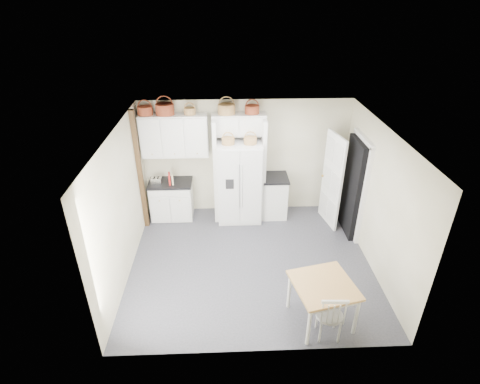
{
  "coord_description": "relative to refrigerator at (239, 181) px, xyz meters",
  "views": [
    {
      "loc": [
        -0.43,
        -5.62,
        4.64
      ],
      "look_at": [
        -0.19,
        0.4,
        1.31
      ],
      "focal_mm": 28.0,
      "sensor_mm": 36.0,
      "label": 1
    }
  ],
  "objects": [
    {
      "name": "fridge_panel_right",
      "position": [
        0.51,
        0.08,
        0.24
      ],
      "size": [
        0.08,
        0.6,
        2.3
      ],
      "primitive_type": "cube",
      "color": "silver",
      "rests_on": "floor"
    },
    {
      "name": "trim_post",
      "position": [
        -2.05,
        -0.27,
        0.39
      ],
      "size": [
        0.09,
        0.09,
        2.6
      ],
      "primitive_type": "cube",
      "color": "#452D16",
      "rests_on": "floor"
    },
    {
      "name": "basket_upper_b",
      "position": [
        -1.49,
        0.21,
        1.55
      ],
      "size": [
        0.37,
        0.37,
        0.22
      ],
      "primitive_type": "cylinder",
      "color": "maroon",
      "rests_on": "upper_cabinet"
    },
    {
      "name": "basket_fridge_b",
      "position": [
        0.22,
        -0.1,
        0.98
      ],
      "size": [
        0.27,
        0.27,
        0.14
      ],
      "primitive_type": "cylinder",
      "color": "brown",
      "rests_on": "refrigerator"
    },
    {
      "name": "base_cab_left",
      "position": [
        -1.52,
        0.08,
        -0.49
      ],
      "size": [
        0.9,
        0.57,
        0.84
      ],
      "primitive_type": "cube",
      "color": "silver",
      "rests_on": "floor"
    },
    {
      "name": "cookbook_cream",
      "position": [
        -1.45,
        0.0,
        0.08
      ],
      "size": [
        0.06,
        0.15,
        0.22
      ],
      "primitive_type": "cube",
      "rotation": [
        0.0,
        0.0,
        0.21
      ],
      "color": "beige",
      "rests_on": "counter_left"
    },
    {
      "name": "floor",
      "position": [
        0.15,
        -1.62,
        -0.91
      ],
      "size": [
        4.5,
        4.5,
        0.0
      ],
      "primitive_type": "plane",
      "color": "#2F2F35",
      "rests_on": "ground"
    },
    {
      "name": "fridge_panel_left",
      "position": [
        -0.51,
        0.08,
        0.24
      ],
      "size": [
        0.08,
        0.6,
        2.3
      ],
      "primitive_type": "cube",
      "color": "silver",
      "rests_on": "floor"
    },
    {
      "name": "wall_right",
      "position": [
        2.4,
        -1.62,
        0.39
      ],
      "size": [
        0.0,
        4.0,
        4.0
      ],
      "primitive_type": "plane",
      "rotation": [
        1.57,
        0.0,
        -1.57
      ],
      "color": "tan",
      "rests_on": "floor"
    },
    {
      "name": "cookbook_red",
      "position": [
        -1.51,
        0.0,
        0.1
      ],
      "size": [
        0.06,
        0.17,
        0.25
      ],
      "primitive_type": "cube",
      "rotation": [
        0.0,
        0.0,
        0.15
      ],
      "color": "red",
      "rests_on": "counter_left"
    },
    {
      "name": "upper_cabinet",
      "position": [
        -1.35,
        0.21,
        0.99
      ],
      "size": [
        1.4,
        0.34,
        0.9
      ],
      "primitive_type": "cube",
      "color": "silver",
      "rests_on": "wall_back"
    },
    {
      "name": "basket_fridge_a",
      "position": [
        -0.23,
        -0.1,
        0.98
      ],
      "size": [
        0.26,
        0.26,
        0.14
      ],
      "primitive_type": "cylinder",
      "color": "brown",
      "rests_on": "refrigerator"
    },
    {
      "name": "basket_bridge_a",
      "position": [
        -0.25,
        0.21,
        1.54
      ],
      "size": [
        0.35,
        0.35,
        0.2
      ],
      "primitive_type": "cylinder",
      "color": "brown",
      "rests_on": "bridge_cabinet"
    },
    {
      "name": "dining_table",
      "position": [
        1.15,
        -3.07,
        -0.54
      ],
      "size": [
        1.05,
        1.05,
        0.73
      ],
      "primitive_type": "cube",
      "rotation": [
        0.0,
        0.0,
        0.22
      ],
      "color": "#A78240",
      "rests_on": "floor"
    },
    {
      "name": "doorway_void",
      "position": [
        2.31,
        -0.62,
        0.12
      ],
      "size": [
        0.18,
        0.85,
        2.05
      ],
      "primitive_type": "cube",
      "color": "black",
      "rests_on": "floor"
    },
    {
      "name": "basket_upper_c",
      "position": [
        -1.0,
        0.21,
        1.51
      ],
      "size": [
        0.24,
        0.24,
        0.14
      ],
      "primitive_type": "cylinder",
      "color": "brown",
      "rests_on": "upper_cabinet"
    },
    {
      "name": "door_slab",
      "position": [
        1.95,
        -0.28,
        0.12
      ],
      "size": [
        0.21,
        0.79,
        2.05
      ],
      "primitive_type": "cube",
      "rotation": [
        0.0,
        0.0,
        -1.36
      ],
      "color": "white",
      "rests_on": "floor"
    },
    {
      "name": "basket_bridge_b",
      "position": [
        0.27,
        0.21,
        1.53
      ],
      "size": [
        0.29,
        0.29,
        0.17
      ],
      "primitive_type": "cylinder",
      "color": "maroon",
      "rests_on": "bridge_cabinet"
    },
    {
      "name": "basket_upper_a",
      "position": [
        -1.89,
        0.21,
        1.53
      ],
      "size": [
        0.3,
        0.3,
        0.17
      ],
      "primitive_type": "cylinder",
      "color": "maroon",
      "rests_on": "upper_cabinet"
    },
    {
      "name": "refrigerator",
      "position": [
        0.0,
        0.0,
        0.0
      ],
      "size": [
        0.94,
        0.75,
        1.81
      ],
      "primitive_type": "cube",
      "color": "silver",
      "rests_on": "floor"
    },
    {
      "name": "windsor_chair",
      "position": [
        1.19,
        -3.37,
        -0.5
      ],
      "size": [
        0.41,
        0.38,
        0.81
      ],
      "primitive_type": "cube",
      "rotation": [
        0.0,
        0.0,
        -0.05
      ],
      "color": "silver",
      "rests_on": "floor"
    },
    {
      "name": "base_cab_right",
      "position": [
        0.79,
        0.08,
        -0.44
      ],
      "size": [
        0.52,
        0.63,
        0.92
      ],
      "primitive_type": "cube",
      "color": "silver",
      "rests_on": "floor"
    },
    {
      "name": "wall_back",
      "position": [
        0.15,
        0.38,
        0.39
      ],
      "size": [
        4.5,
        0.0,
        4.5
      ],
      "primitive_type": "plane",
      "rotation": [
        1.57,
        0.0,
        0.0
      ],
      "color": "tan",
      "rests_on": "floor"
    },
    {
      "name": "ceiling",
      "position": [
        0.15,
        -1.62,
        1.69
      ],
      "size": [
        4.5,
        4.5,
        0.0
      ],
      "primitive_type": "plane",
      "color": "white",
      "rests_on": "wall_back"
    },
    {
      "name": "bridge_cabinet",
      "position": [
        0.0,
        0.21,
        1.22
      ],
      "size": [
        1.12,
        0.34,
        0.45
      ],
      "primitive_type": "cube",
      "color": "silver",
      "rests_on": "wall_back"
    },
    {
      "name": "toaster",
      "position": [
        -1.79,
        -0.0,
        0.05
      ],
      "size": [
        0.23,
        0.15,
        0.16
      ],
      "primitive_type": "cube",
      "rotation": [
        0.0,
        0.0,
        -0.08
      ],
      "color": "silver",
      "rests_on": "counter_left"
    },
    {
      "name": "counter_left",
      "position": [
        -1.52,
        0.08,
        -0.05
      ],
      "size": [
        0.94,
        0.61,
        0.04
      ],
      "primitive_type": "cube",
      "color": "black",
      "rests_on": "base_cab_left"
    },
    {
      "name": "counter_right",
      "position": [
        0.79,
        0.08,
        0.04
      ],
      "size": [
        0.57,
        0.67,
        0.04
      ],
      "primitive_type": "cube",
      "color": "black",
      "rests_on": "base_cab_right"
    },
    {
      "name": "wall_left",
      "position": [
        -2.1,
        -1.62,
        0.39
      ],
      "size": [
        0.0,
        4.0,
        4.0
      ],
      "primitive_type": "plane",
      "rotation": [
        1.57,
        0.0,
        1.57
      ],
      "color": "tan",
      "rests_on": "floor"
    }
  ]
}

